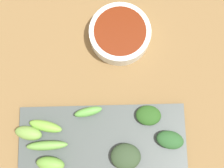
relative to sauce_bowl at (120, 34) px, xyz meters
name	(u,v)px	position (x,y,z in m)	size (l,w,h in m)	color
tabletop	(112,101)	(0.16, -0.03, -0.03)	(2.10, 2.10, 0.02)	olive
sauce_bowl	(120,34)	(0.00, 0.00, 0.00)	(0.15, 0.15, 0.05)	white
serving_plate	(103,139)	(0.25, -0.05, -0.02)	(0.15, 0.39, 0.01)	#464F4D
broccoli_stalk_0	(29,133)	(0.23, -0.21, 0.00)	(0.03, 0.06, 0.03)	#75A347
broccoli_leafy_1	(126,157)	(0.29, 0.00, 0.00)	(0.06, 0.07, 0.03)	#304529
broccoli_stalk_2	(46,126)	(0.22, -0.18, 0.00)	(0.02, 0.08, 0.02)	#79B941
broccoli_leafy_3	(149,115)	(0.20, 0.06, 0.00)	(0.05, 0.06, 0.02)	#29561D
broccoli_stalk_4	(51,164)	(0.30, -0.16, 0.00)	(0.03, 0.06, 0.03)	#6BA73F
broccoli_stalk_5	(48,146)	(0.26, -0.17, 0.00)	(0.02, 0.09, 0.03)	#72B04C
broccoli_stalk_6	(89,112)	(0.19, -0.08, 0.00)	(0.02, 0.07, 0.03)	#63B34A
broccoli_leafy_7	(171,140)	(0.26, 0.11, 0.00)	(0.04, 0.06, 0.02)	#2A5A2A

